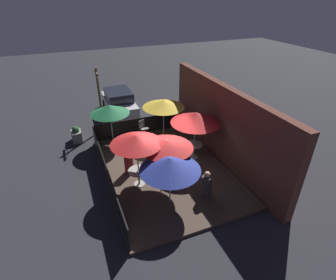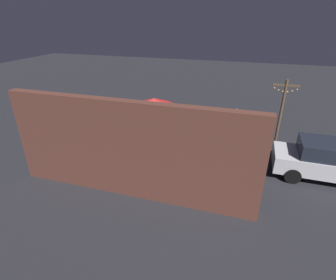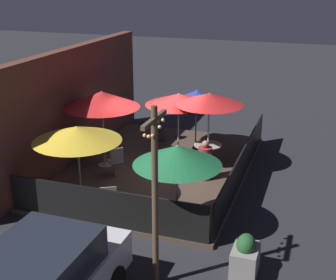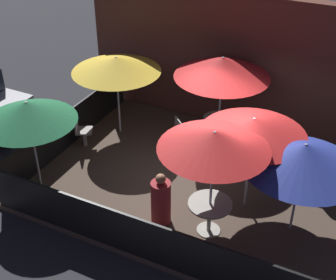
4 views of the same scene
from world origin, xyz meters
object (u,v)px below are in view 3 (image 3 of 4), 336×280
patio_umbrella_2 (77,134)px  patio_umbrella_5 (179,99)px  patio_umbrella_3 (177,155)px  patio_umbrella_1 (209,99)px  dining_table_1 (208,149)px  patio_umbrella_0 (102,99)px  patio_chair_1 (116,161)px  patron_0 (205,162)px  patio_chair_0 (109,201)px  planter_box (245,257)px  patio_umbrella_4 (196,98)px  light_post (155,190)px  dining_table_0 (104,148)px  patron_1 (158,127)px

patio_umbrella_2 → patio_umbrella_5: bearing=-19.5°
patio_umbrella_3 → patio_umbrella_1: bearing=4.0°
patio_umbrella_3 → dining_table_1: (4.00, 0.28, -1.32)m
patio_umbrella_0 → patio_umbrella_3: bearing=-131.9°
patio_umbrella_5 → patio_chair_1: (-2.06, 1.27, -1.46)m
patio_umbrella_3 → patio_umbrella_0: bearing=48.1°
patio_umbrella_0 → patron_0: patio_umbrella_0 is taller
patio_umbrella_0 → patio_umbrella_1: (0.99, -3.07, 0.02)m
patio_umbrella_2 → patron_0: patio_umbrella_2 is taller
patio_umbrella_0 → patio_umbrella_2: size_ratio=1.06×
patio_umbrella_1 → patron_0: (-0.98, -0.17, -1.64)m
patio_chair_0 → dining_table_1: bearing=-47.7°
patio_chair_0 → planter_box: (-0.97, -3.53, -0.21)m
patio_umbrella_3 → patio_chair_1: size_ratio=2.29×
patio_chair_0 → planter_box: bearing=-133.3°
patio_umbrella_0 → patio_umbrella_3: 4.51m
patio_umbrella_4 → planter_box: bearing=-156.1°
patio_chair_0 → light_post: (-1.87, -1.91, 1.45)m
patio_umbrella_3 → planter_box: size_ratio=2.35×
patio_umbrella_4 → planter_box: size_ratio=2.49×
dining_table_0 → dining_table_1: (0.99, -3.07, -0.02)m
patio_umbrella_5 → patio_chair_1: 2.83m
patio_chair_0 → light_post: light_post is taller
patron_0 → planter_box: 4.46m
dining_table_0 → planter_box: planter_box is taller
patio_umbrella_4 → patron_0: bearing=-158.4°
patio_umbrella_5 → dining_table_1: size_ratio=2.48×
patio_umbrella_0 → planter_box: (-4.02, -5.14, -1.86)m
patio_umbrella_2 → patron_1: bearing=-2.7°
patio_chair_1 → patio_umbrella_1: bearing=-101.0°
patio_umbrella_0 → patio_umbrella_1: patio_umbrella_0 is taller
patron_0 → light_post: size_ratio=0.32×
patio_chair_0 → patron_0: 3.46m
patio_umbrella_4 → planter_box: patio_umbrella_4 is taller
patron_0 → patio_chair_1: bearing=65.1°
light_post → patio_umbrella_3: bearing=5.3°
patio_umbrella_3 → dining_table_0: (3.01, 3.35, -1.30)m
patio_umbrella_4 → patron_0: size_ratio=1.89×
patio_chair_1 → light_post: light_post is taller
patio_umbrella_0 → patio_chair_0: patio_umbrella_0 is taller
patio_chair_1 → light_post: bearing=167.5°
patio_umbrella_2 → dining_table_1: bearing=-35.1°
patio_umbrella_2 → patio_umbrella_3: bearing=-99.1°
planter_box → patio_umbrella_0: bearing=51.9°
patio_umbrella_5 → dining_table_1: bearing=-109.9°
dining_table_1 → planter_box: bearing=-157.6°
patio_umbrella_0 → patio_umbrella_2: (-2.56, -0.58, -0.20)m
patio_umbrella_1 → dining_table_0: size_ratio=2.92×
patio_umbrella_0 → dining_table_1: bearing=-72.2°
patio_umbrella_3 → planter_box: 2.61m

